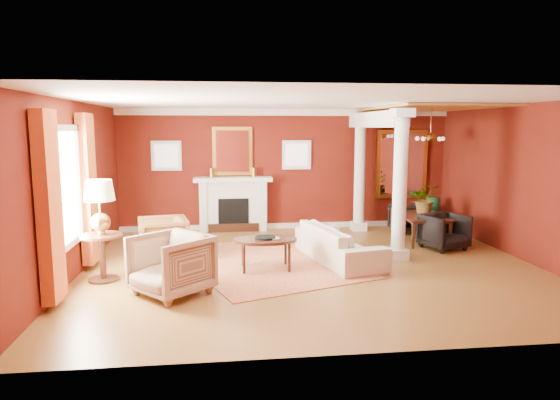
{
  "coord_description": "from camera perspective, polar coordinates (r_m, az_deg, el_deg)",
  "views": [
    {
      "loc": [
        -1.58,
        -8.52,
        2.46
      ],
      "look_at": [
        -0.52,
        0.4,
        1.15
      ],
      "focal_mm": 32.0,
      "sensor_mm": 36.0,
      "label": 1
    }
  ],
  "objects": [
    {
      "name": "base_trim",
      "position": [
        12.32,
        0.72,
        -2.94
      ],
      "size": [
        8.0,
        0.08,
        0.12
      ],
      "primitive_type": "cube",
      "color": "white",
      "rests_on": "ground"
    },
    {
      "name": "column_front",
      "position": [
        9.47,
        13.55,
        1.8
      ],
      "size": [
        0.36,
        0.36,
        2.8
      ],
      "color": "white",
      "rests_on": "ground"
    },
    {
      "name": "flank_window_right",
      "position": [
        12.14,
        1.91,
        5.17
      ],
      "size": [
        0.7,
        0.07,
        0.7
      ],
      "color": "white",
      "rests_on": "room_shell"
    },
    {
      "name": "green_urn",
      "position": [
        12.63,
        17.05,
        -1.84
      ],
      "size": [
        0.34,
        0.34,
        0.81
      ],
      "color": "#143E21",
      "rests_on": "ground"
    },
    {
      "name": "potted_plant",
      "position": [
        11.25,
        16.34,
        1.48
      ],
      "size": [
        0.71,
        0.76,
        0.51
      ],
      "primitive_type": "imported",
      "rotation": [
        0.0,
        0.0,
        -0.2
      ],
      "color": "#26591E",
      "rests_on": "dining_table"
    },
    {
      "name": "rug",
      "position": [
        9.24,
        -1.63,
        -7.11
      ],
      "size": [
        3.73,
        4.27,
        0.01
      ],
      "primitive_type": "cube",
      "rotation": [
        0.0,
        0.0,
        0.35
      ],
      "color": "maroon",
      "rests_on": "ground"
    },
    {
      "name": "dining_table",
      "position": [
        11.34,
        15.8,
        -2.14
      ],
      "size": [
        0.67,
        1.7,
        0.94
      ],
      "primitive_type": "imported",
      "rotation": [
        0.0,
        0.0,
        1.52
      ],
      "color": "black",
      "rests_on": "ground"
    },
    {
      "name": "header_beam",
      "position": [
        10.92,
        10.83,
        8.99
      ],
      "size": [
        0.3,
        3.2,
        0.32
      ],
      "primitive_type": "cube",
      "color": "white",
      "rests_on": "column_front"
    },
    {
      "name": "dining_chair_far",
      "position": [
        12.24,
        14.44,
        -1.83
      ],
      "size": [
        0.84,
        0.8,
        0.73
      ],
      "primitive_type": "imported",
      "rotation": [
        0.0,
        0.0,
        3.37
      ],
      "color": "black",
      "rests_on": "ground"
    },
    {
      "name": "ground",
      "position": [
        9.01,
        3.63,
        -7.57
      ],
      "size": [
        8.0,
        8.0,
        0.0
      ],
      "primitive_type": "plane",
      "color": "brown",
      "rests_on": "ground"
    },
    {
      "name": "left_window",
      "position": [
        8.31,
        -22.88,
        0.49
      ],
      "size": [
        0.21,
        2.55,
        2.6
      ],
      "color": "white",
      "rests_on": "room_shell"
    },
    {
      "name": "dining_mirror",
      "position": [
        12.81,
        13.74,
        3.99
      ],
      "size": [
        1.3,
        0.07,
        1.7
      ],
      "color": "gold",
      "rests_on": "room_shell"
    },
    {
      "name": "amber_ceiling",
      "position": [
        11.19,
        16.81,
        10.05
      ],
      "size": [
        2.3,
        3.4,
        0.04
      ],
      "primitive_type": "cube",
      "color": "#C7883A",
      "rests_on": "room_shell"
    },
    {
      "name": "fireplace",
      "position": [
        11.97,
        -5.36,
        -0.46
      ],
      "size": [
        1.85,
        0.42,
        1.29
      ],
      "color": "white",
      "rests_on": "ground"
    },
    {
      "name": "side_table",
      "position": [
        8.42,
        -19.86,
        -1.34
      ],
      "size": [
        0.66,
        0.66,
        1.64
      ],
      "rotation": [
        0.0,
        0.0,
        -0.33
      ],
      "color": "black",
      "rests_on": "ground"
    },
    {
      "name": "column_back",
      "position": [
        12.02,
        9.1,
        3.26
      ],
      "size": [
        0.36,
        0.36,
        2.8
      ],
      "color": "white",
      "rests_on": "ground"
    },
    {
      "name": "chandelier",
      "position": [
        11.25,
        16.81,
        6.87
      ],
      "size": [
        0.6,
        0.62,
        0.75
      ],
      "color": "#B28738",
      "rests_on": "room_shell"
    },
    {
      "name": "coffee_table",
      "position": [
        8.66,
        -1.68,
        -4.73
      ],
      "size": [
        1.1,
        1.1,
        0.55
      ],
      "rotation": [
        0.0,
        0.0,
        -0.33
      ],
      "color": "black",
      "rests_on": "ground"
    },
    {
      "name": "armchair_leopard",
      "position": [
        9.55,
        -13.24,
        -4.1
      ],
      "size": [
        0.96,
        1.01,
        0.89
      ],
      "primitive_type": "imported",
      "rotation": [
        0.0,
        0.0,
        -1.38
      ],
      "color": "black",
      "rests_on": "ground"
    },
    {
      "name": "crown_trim",
      "position": [
        12.09,
        0.75,
        10.0
      ],
      "size": [
        8.0,
        0.08,
        0.16
      ],
      "primitive_type": "cube",
      "color": "white",
      "rests_on": "room_shell"
    },
    {
      "name": "armchair_stripe",
      "position": [
        7.57,
        -12.35,
        -6.9
      ],
      "size": [
        1.32,
        1.33,
        1.0
      ],
      "primitive_type": "imported",
      "rotation": [
        0.0,
        0.0,
        -0.83
      ],
      "color": "tan",
      "rests_on": "ground"
    },
    {
      "name": "sofa",
      "position": [
        9.3,
        6.78,
        -4.29
      ],
      "size": [
        1.13,
        2.35,
        0.88
      ],
      "primitive_type": "imported",
      "rotation": [
        0.0,
        0.0,
        1.79
      ],
      "color": "beige",
      "rests_on": "ground"
    },
    {
      "name": "flank_window_left",
      "position": [
        12.07,
        -12.86,
        4.95
      ],
      "size": [
        0.7,
        0.07,
        0.7
      ],
      "color": "white",
      "rests_on": "room_shell"
    },
    {
      "name": "coffee_book",
      "position": [
        8.6,
        -1.34,
        -3.69
      ],
      "size": [
        0.17,
        0.08,
        0.24
      ],
      "primitive_type": "imported",
      "rotation": [
        0.0,
        0.0,
        0.33
      ],
      "color": "black",
      "rests_on": "coffee_table"
    },
    {
      "name": "dining_chair_near",
      "position": [
        10.67,
        18.24,
        -3.27
      ],
      "size": [
        0.97,
        0.93,
        0.8
      ],
      "primitive_type": "imported",
      "rotation": [
        0.0,
        0.0,
        0.32
      ],
      "color": "black",
      "rests_on": "ground"
    },
    {
      "name": "room_shell",
      "position": [
        8.67,
        3.75,
        5.36
      ],
      "size": [
        8.04,
        7.04,
        2.92
      ],
      "color": "#61130D",
      "rests_on": "ground"
    },
    {
      "name": "overmantel_mirror",
      "position": [
        11.99,
        -5.46,
        5.58
      ],
      "size": [
        0.95,
        0.07,
        1.15
      ],
      "color": "gold",
      "rests_on": "fireplace"
    }
  ]
}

